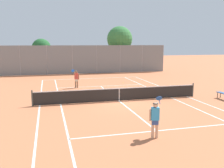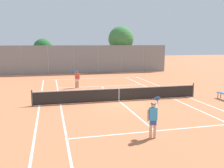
# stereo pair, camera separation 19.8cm
# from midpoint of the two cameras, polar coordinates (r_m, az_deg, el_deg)

# --- Properties ---
(ground_plane) EXTENTS (120.00, 120.00, 0.00)m
(ground_plane) POSITION_cam_midpoint_polar(r_m,az_deg,el_deg) (17.96, 1.91, -3.89)
(ground_plane) COLOR #C67047
(court_line_markings) EXTENTS (11.10, 23.90, 0.01)m
(court_line_markings) POSITION_cam_midpoint_polar(r_m,az_deg,el_deg) (17.96, 1.91, -3.88)
(court_line_markings) COLOR silver
(court_line_markings) RESTS_ON ground
(tennis_net) EXTENTS (12.00, 0.10, 1.07)m
(tennis_net) POSITION_cam_midpoint_polar(r_m,az_deg,el_deg) (17.85, 1.92, -2.30)
(tennis_net) COLOR #474C47
(tennis_net) RESTS_ON ground
(player_near_side) EXTENTS (0.78, 0.71, 1.77)m
(player_near_side) POSITION_cam_midpoint_polar(r_m,az_deg,el_deg) (11.03, 9.88, -7.57)
(player_near_side) COLOR #D8A884
(player_near_side) RESTS_ON ground
(player_far_left) EXTENTS (0.77, 0.72, 1.77)m
(player_far_left) POSITION_cam_midpoint_polar(r_m,az_deg,el_deg) (23.24, -7.80, 1.39)
(player_far_left) COLOR #936B4C
(player_far_left) RESTS_ON ground
(loose_tennis_ball_0) EXTENTS (0.07, 0.07, 0.07)m
(loose_tennis_ball_0) POSITION_cam_midpoint_polar(r_m,az_deg,el_deg) (17.81, -5.50, -3.93)
(loose_tennis_ball_0) COLOR #D1DB33
(loose_tennis_ball_0) RESTS_ON ground
(loose_tennis_ball_1) EXTENTS (0.07, 0.07, 0.07)m
(loose_tennis_ball_1) POSITION_cam_midpoint_polar(r_m,az_deg,el_deg) (26.13, 2.98, 0.36)
(loose_tennis_ball_1) COLOR #D1DB33
(loose_tennis_ball_1) RESTS_ON ground
(loose_tennis_ball_2) EXTENTS (0.07, 0.07, 0.07)m
(loose_tennis_ball_2) POSITION_cam_midpoint_polar(r_m,az_deg,el_deg) (21.39, -2.87, -1.66)
(loose_tennis_ball_2) COLOR #D1DB33
(loose_tennis_ball_2) RESTS_ON ground
(back_fence) EXTENTS (23.13, 0.08, 3.83)m
(back_fence) POSITION_cam_midpoint_polar(r_m,az_deg,el_deg) (33.93, -5.83, 5.59)
(back_fence) COLOR gray
(back_fence) RESTS_ON ground
(tree_behind_left) EXTENTS (2.70, 2.70, 4.74)m
(tree_behind_left) POSITION_cam_midpoint_polar(r_m,az_deg,el_deg) (37.38, -15.27, 7.77)
(tree_behind_left) COLOR brown
(tree_behind_left) RESTS_ON ground
(tree_behind_right) EXTENTS (3.71, 3.71, 6.55)m
(tree_behind_right) POSITION_cam_midpoint_polar(r_m,az_deg,el_deg) (37.11, 2.11, 10.05)
(tree_behind_right) COLOR brown
(tree_behind_right) RESTS_ON ground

